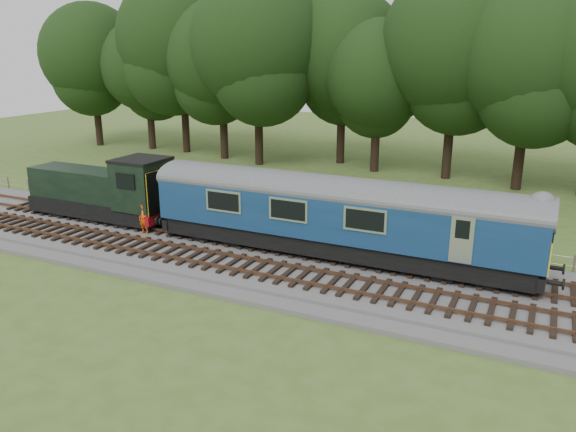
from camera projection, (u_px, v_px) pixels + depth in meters
The scene contains 9 objects.
ground at pixel (249, 260), 26.86m from camera, with size 120.00×120.00×0.00m, color #446023.
ballast at pixel (249, 256), 26.81m from camera, with size 70.00×7.00×0.35m, color #4C4C4F.
track_north at pixel (262, 243), 27.95m from camera, with size 67.20×2.40×0.21m.
track_south at pixel (231, 263), 25.36m from camera, with size 67.20×2.40×0.21m.
fence at pixel (289, 233), 30.75m from camera, with size 64.00×0.12×1.00m, color #6B6054, non-canonical shape.
tree_line at pixel (380, 172), 45.88m from camera, with size 70.00×8.00×18.00m, color black, non-canonical shape.
dmu_railcar at pixel (337, 210), 25.71m from camera, with size 18.05×2.86×3.88m.
shunter_loco at pixel (105, 191), 31.62m from camera, with size 8.91×2.60×3.38m.
worker at pixel (144, 219), 29.31m from camera, with size 0.60×0.39×1.64m, color #FF530D.
Camera 1 is at (12.50, -21.86, 9.77)m, focal length 35.00 mm.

